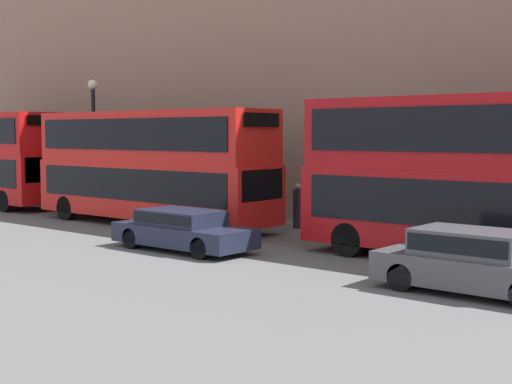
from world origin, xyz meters
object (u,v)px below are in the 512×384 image
(bus_leading, at_px, (483,173))
(car_hatchback, at_px, (183,229))
(pedestrian, at_px, (298,208))
(car_dark_sedan, at_px, (473,260))
(bus_second_in_queue, at_px, (152,163))

(bus_leading, bearing_deg, car_hatchback, 112.99)
(pedestrian, bearing_deg, car_dark_sedan, -123.55)
(bus_second_in_queue, relative_size, car_dark_sedan, 2.55)
(car_dark_sedan, bearing_deg, bus_second_in_queue, 76.74)
(bus_leading, relative_size, bus_second_in_queue, 0.91)
(pedestrian, bearing_deg, bus_leading, -109.44)
(bus_second_in_queue, height_order, car_hatchback, bus_second_in_queue)
(bus_leading, relative_size, car_dark_sedan, 2.34)
(car_hatchback, bearing_deg, bus_second_in_queue, 56.74)
(bus_leading, height_order, pedestrian, bus_leading)
(bus_second_in_queue, relative_size, car_hatchback, 2.39)
(bus_second_in_queue, bearing_deg, pedestrian, -58.83)
(bus_second_in_queue, distance_m, pedestrian, 5.92)
(bus_second_in_queue, height_order, car_dark_sedan, bus_second_in_queue)
(bus_leading, distance_m, car_dark_sedan, 4.02)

